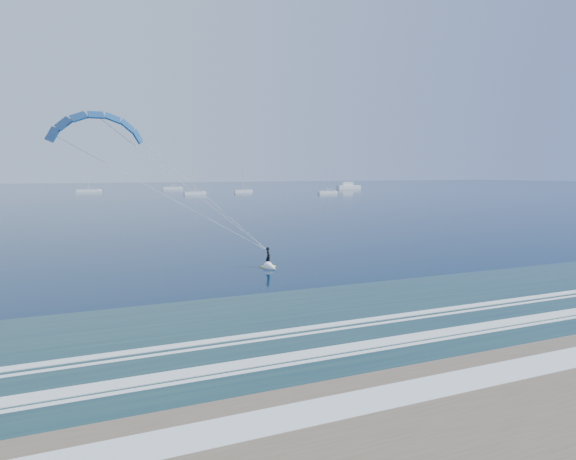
{
  "coord_description": "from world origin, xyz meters",
  "views": [
    {
      "loc": [
        -18.05,
        -17.6,
        9.45
      ],
      "look_at": [
        0.6,
        24.7,
        4.2
      ],
      "focal_mm": 32.0,
      "sensor_mm": 36.0,
      "label": 1
    }
  ],
  "objects_px": {
    "kitesurfer_rig": "(184,185)",
    "sailboat_3": "(195,193)",
    "sailboat_4": "(172,188)",
    "motor_yacht": "(348,186)",
    "sailboat_5": "(243,191)",
    "sailboat_6": "(327,192)",
    "sailboat_2": "(88,191)"
  },
  "relations": [
    {
      "from": "sailboat_4",
      "to": "sailboat_6",
      "type": "relative_size",
      "value": 1.15
    },
    {
      "from": "sailboat_6",
      "to": "motor_yacht",
      "type": "bearing_deg",
      "value": 51.48
    },
    {
      "from": "kitesurfer_rig",
      "to": "sailboat_6",
      "type": "distance_m",
      "value": 178.41
    },
    {
      "from": "sailboat_3",
      "to": "sailboat_6",
      "type": "bearing_deg",
      "value": -14.53
    },
    {
      "from": "motor_yacht",
      "to": "sailboat_2",
      "type": "distance_m",
      "value": 133.8
    },
    {
      "from": "motor_yacht",
      "to": "sailboat_2",
      "type": "relative_size",
      "value": 0.96
    },
    {
      "from": "kitesurfer_rig",
      "to": "sailboat_2",
      "type": "distance_m",
      "value": 211.98
    },
    {
      "from": "sailboat_3",
      "to": "sailboat_5",
      "type": "relative_size",
      "value": 1.09
    },
    {
      "from": "motor_yacht",
      "to": "sailboat_5",
      "type": "xyz_separation_m",
      "value": [
        -68.62,
        -22.53,
        -0.81
      ]
    },
    {
      "from": "sailboat_2",
      "to": "sailboat_4",
      "type": "bearing_deg",
      "value": 26.73
    },
    {
      "from": "sailboat_6",
      "to": "sailboat_5",
      "type": "bearing_deg",
      "value": 137.49
    },
    {
      "from": "sailboat_2",
      "to": "sailboat_3",
      "type": "bearing_deg",
      "value": -50.24
    },
    {
      "from": "kitesurfer_rig",
      "to": "motor_yacht",
      "type": "distance_m",
      "value": 241.2
    },
    {
      "from": "sailboat_5",
      "to": "sailboat_6",
      "type": "bearing_deg",
      "value": -42.51
    },
    {
      "from": "kitesurfer_rig",
      "to": "sailboat_4",
      "type": "distance_m",
      "value": 238.09
    },
    {
      "from": "kitesurfer_rig",
      "to": "sailboat_3",
      "type": "height_order",
      "value": "kitesurfer_rig"
    },
    {
      "from": "kitesurfer_rig",
      "to": "sailboat_6",
      "type": "relative_size",
      "value": 1.86
    },
    {
      "from": "sailboat_2",
      "to": "sailboat_3",
      "type": "relative_size",
      "value": 1.16
    },
    {
      "from": "sailboat_4",
      "to": "sailboat_2",
      "type": "bearing_deg",
      "value": -153.27
    },
    {
      "from": "sailboat_4",
      "to": "sailboat_5",
      "type": "distance_m",
      "value": 60.11
    },
    {
      "from": "sailboat_5",
      "to": "sailboat_6",
      "type": "distance_m",
      "value": 39.75
    },
    {
      "from": "motor_yacht",
      "to": "sailboat_3",
      "type": "bearing_deg",
      "value": -159.51
    },
    {
      "from": "motor_yacht",
      "to": "kitesurfer_rig",
      "type": "bearing_deg",
      "value": -123.95
    },
    {
      "from": "motor_yacht",
      "to": "sailboat_2",
      "type": "xyz_separation_m",
      "value": [
        -133.27,
        11.85,
        -0.79
      ]
    },
    {
      "from": "sailboat_3",
      "to": "sailboat_4",
      "type": "distance_m",
      "value": 69.03
    },
    {
      "from": "sailboat_4",
      "to": "sailboat_5",
      "type": "height_order",
      "value": "sailboat_4"
    },
    {
      "from": "kitesurfer_rig",
      "to": "motor_yacht",
      "type": "relative_size",
      "value": 1.61
    },
    {
      "from": "sailboat_5",
      "to": "kitesurfer_rig",
      "type": "bearing_deg",
      "value": -110.41
    },
    {
      "from": "sailboat_2",
      "to": "sailboat_4",
      "type": "distance_m",
      "value": 48.63
    },
    {
      "from": "sailboat_2",
      "to": "motor_yacht",
      "type": "bearing_deg",
      "value": -5.08
    },
    {
      "from": "kitesurfer_rig",
      "to": "sailboat_4",
      "type": "relative_size",
      "value": 1.62
    },
    {
      "from": "sailboat_5",
      "to": "sailboat_4",
      "type": "bearing_deg",
      "value": 110.67
    }
  ]
}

